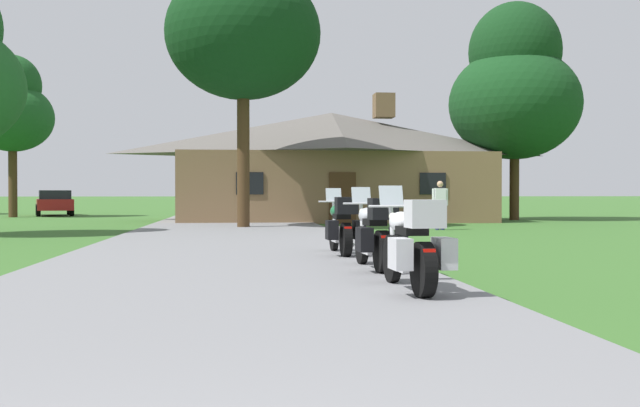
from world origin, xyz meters
The scene contains 11 objects.
ground_plane centered at (0.00, 20.00, 0.00)m, with size 500.00×500.00×0.00m, color #386628.
asphalt_driveway centered at (0.00, 18.00, 0.03)m, with size 6.40×80.00×0.06m, color slate.
motorcycle_white_nearest_to_camera centered at (2.31, 6.92, 0.61)m, with size 0.76×2.08×1.30m.
motorcycle_silver_second_in_row centered at (2.33, 9.52, 0.61)m, with size 0.76×2.08×1.30m.
motorcycle_green_farthest_in_row centered at (2.20, 12.39, 0.61)m, with size 0.74×2.08×1.30m.
stone_lodge centered at (4.38, 31.57, 2.53)m, with size 14.24×7.64×5.81m.
bystander_white_shirt_near_lodge centered at (6.99, 22.65, 0.93)m, with size 0.55×0.23×1.67m.
tree_left_far centered at (-11.49, 37.87, 5.64)m, with size 4.17×4.17×8.40m.
tree_by_lodge_front centered at (0.34, 24.38, 7.51)m, with size 5.47×5.47×11.12m.
tree_right_of_lodge centered at (12.92, 31.33, 6.12)m, with size 6.07×6.07×10.10m.
parked_red_suv_far_left centered at (-10.04, 40.44, 0.78)m, with size 3.01×4.93×1.40m.
Camera 1 is at (0.24, -1.79, 1.26)m, focal length 41.41 mm.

